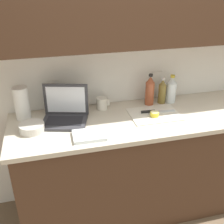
{
  "coord_description": "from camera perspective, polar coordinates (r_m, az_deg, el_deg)",
  "views": [
    {
      "loc": [
        -0.79,
        -1.78,
        1.92
      ],
      "look_at": [
        -0.35,
        -0.01,
        0.98
      ],
      "focal_mm": 45.0,
      "sensor_mm": 36.0,
      "label": 1
    }
  ],
  "objects": [
    {
      "name": "ground_plane",
      "position": [
        2.74,
        7.34,
        -17.63
      ],
      "size": [
        12.0,
        12.0,
        0.0
      ],
      "primitive_type": "plane",
      "color": "brown",
      "rests_on": "ground"
    },
    {
      "name": "wall_back",
      "position": [
        2.2,
        7.5,
        17.52
      ],
      "size": [
        5.2,
        0.38,
        2.6
      ],
      "color": "white",
      "rests_on": "ground_plane"
    },
    {
      "name": "counter_unit",
      "position": [
        2.44,
        8.44,
        -9.75
      ],
      "size": [
        2.22,
        0.63,
        0.9
      ],
      "color": "#472D1E",
      "rests_on": "ground_plane"
    },
    {
      "name": "laptop",
      "position": [
        2.11,
        -9.51,
        -0.13
      ],
      "size": [
        0.38,
        0.33,
        0.26
      ],
      "rotation": [
        0.0,
        0.0,
        -0.27
      ],
      "color": "#333338",
      "rests_on": "counter_unit"
    },
    {
      "name": "cutting_board",
      "position": [
        2.21,
        8.7,
        -0.45
      ],
      "size": [
        0.38,
        0.29,
        0.01
      ],
      "primitive_type": "cube",
      "color": "silver",
      "rests_on": "counter_unit"
    },
    {
      "name": "knife",
      "position": [
        2.22,
        8.19,
        0.11
      ],
      "size": [
        0.28,
        0.05,
        0.02
      ],
      "rotation": [
        0.0,
        0.0,
        -0.08
      ],
      "color": "silver",
      "rests_on": "cutting_board"
    },
    {
      "name": "lemon_half_cut",
      "position": [
        2.16,
        8.63,
        -0.41
      ],
      "size": [
        0.07,
        0.07,
        0.04
      ],
      "color": "yellow",
      "rests_on": "cutting_board"
    },
    {
      "name": "bottle_green_soda",
      "position": [
        2.41,
        11.95,
        4.42
      ],
      "size": [
        0.08,
        0.08,
        0.24
      ],
      "color": "silver",
      "rests_on": "counter_unit"
    },
    {
      "name": "bottle_oil_tall",
      "position": [
        2.38,
        10.15,
        4.1
      ],
      "size": [
        0.06,
        0.06,
        0.22
      ],
      "color": "olive",
      "rests_on": "counter_unit"
    },
    {
      "name": "bottle_water_clear",
      "position": [
        2.33,
        7.69,
        4.31
      ],
      "size": [
        0.07,
        0.07,
        0.26
      ],
      "color": "#A34C2D",
      "rests_on": "counter_unit"
    },
    {
      "name": "measuring_cup",
      "position": [
        2.26,
        -2.04,
        1.77
      ],
      "size": [
        0.11,
        0.09,
        0.1
      ],
      "color": "silver",
      "rests_on": "counter_unit"
    },
    {
      "name": "bowl_white",
      "position": [
        2.04,
        -15.96,
        -3.04
      ],
      "size": [
        0.17,
        0.17,
        0.06
      ],
      "color": "beige",
      "rests_on": "counter_unit"
    },
    {
      "name": "paper_towel_roll",
      "position": [
        2.18,
        -17.88,
        1.71
      ],
      "size": [
        0.11,
        0.11,
        0.25
      ],
      "color": "white",
      "rests_on": "counter_unit"
    },
    {
      "name": "dish_towel",
      "position": [
        1.9,
        -4.66,
        -4.77
      ],
      "size": [
        0.22,
        0.17,
        0.02
      ],
      "primitive_type": "cube",
      "rotation": [
        0.0,
        0.0,
        -0.03
      ],
      "color": "white",
      "rests_on": "counter_unit"
    }
  ]
}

